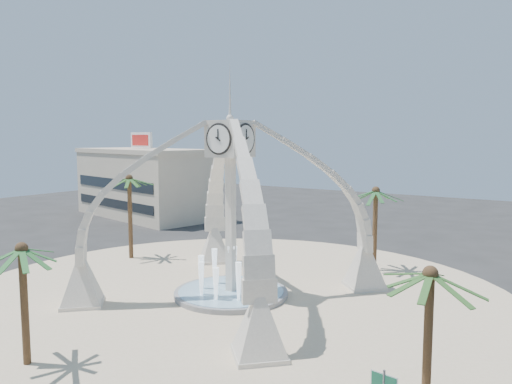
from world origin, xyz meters
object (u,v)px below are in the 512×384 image
Objects in this scene: fountain at (231,292)px; palm_north at (376,192)px; palm_south at (22,251)px; palm_west at (129,180)px; clock_tower at (231,205)px; palm_east at (430,276)px.

palm_north is at bearing 64.15° from fountain.
fountain is 15.29m from palm_south.
palm_west is at bearing -157.46° from palm_north.
fountain is at bearing 82.13° from palm_south.
clock_tower reaches higher than palm_east.
fountain is 1.06× the size of palm_north.
palm_west is (-29.78, 11.04, 1.71)m from palm_east.
clock_tower reaches higher than fountain.
palm_south is at bearing -97.87° from clock_tower.
palm_east is at bearing 21.62° from palm_south.
palm_east is (15.43, -7.26, 5.33)m from fountain.
clock_tower is 17.07m from palm_east.
clock_tower is at bearing -14.72° from palm_west.
fountain is 1.24× the size of palm_east.
palm_west is at bearing 165.28° from clock_tower.
palm_west is 1.09× the size of palm_north.
palm_south reaches higher than fountain.
clock_tower is 2.17× the size of palm_west.
clock_tower is at bearing 154.79° from palm_east.
palm_east is at bearing -20.33° from palm_west.
fountain is at bearing 154.79° from palm_east.
palm_north is (5.90, 12.18, 0.18)m from clock_tower.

